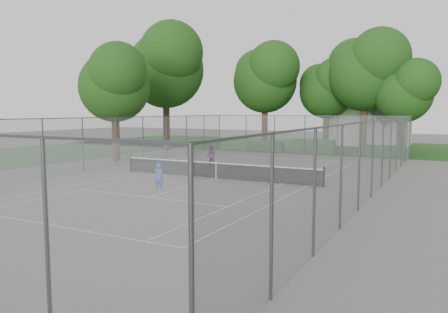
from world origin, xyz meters
The scene contains 17 objects.
ground centered at (0.00, 0.00, 0.00)m, with size 120.00×120.00×0.00m, color #5E5C5A.
grass_far centered at (0.00, 26.00, 0.00)m, with size 60.00×20.00×0.00m, color #194614.
court_markings centered at (0.00, 0.00, 0.01)m, with size 11.03×23.83×0.01m.
tennis_net centered at (0.00, 0.00, 0.51)m, with size 12.87×0.10×1.10m.
perimeter_fence centered at (0.00, 0.00, 1.81)m, with size 18.08×34.08×3.52m.
tree_far_left centered at (-5.66, 21.08, 7.61)m, with size 7.71×7.04×11.08m.
tree_far_midleft centered at (0.27, 23.65, 6.44)m, with size 6.53×5.96×9.38m.
tree_far_midright centered at (4.47, 21.82, 8.00)m, with size 8.09×7.39×11.63m.
tree_far_right centered at (8.04, 20.78, 5.88)m, with size 5.96×5.44×8.57m.
tree_side_back centered at (-13.44, 14.05, 8.62)m, with size 8.72×7.96×12.54m.
tree_side_front centered at (-11.45, 4.34, 6.28)m, with size 6.36×5.81×9.14m.
hedge_left centered at (-4.27, 18.03, 0.45)m, with size 3.57×1.07×0.89m, color #1C4516.
hedge_mid centered at (0.49, 18.09, 0.63)m, with size 4.01×1.15×1.26m, color #1C4516.
hedge_right centered at (6.95, 17.76, 0.47)m, with size 3.16×1.16×0.95m, color #1C4516.
house centered at (3.50, 30.39, 4.32)m, with size 8.61×6.68×10.72m.
girl_player centered at (-0.69, -4.65, 0.68)m, with size 0.49×0.32×1.35m, color blue.
woman_player centered at (-3.03, 4.78, 0.78)m, with size 0.75×0.59×1.55m, color #722669.
Camera 1 is at (12.25, -22.15, 3.95)m, focal length 35.00 mm.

